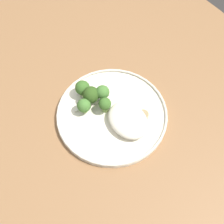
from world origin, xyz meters
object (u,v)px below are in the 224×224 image
at_px(broccoli_floret_left_leaning, 84,106).
at_px(broccoli_floret_front_edge, 83,88).
at_px(seared_scallop_center_golden, 126,125).
at_px(broccoli_floret_beside_noodles, 91,95).
at_px(broccoli_floret_center_pile, 105,104).
at_px(seared_scallop_on_noodles, 135,115).
at_px(broccoli_floret_rear_charred, 103,92).
at_px(dinner_plate, 112,114).
at_px(seared_scallop_tiny_bay, 132,121).
at_px(seared_scallop_left_edge, 143,115).

bearing_deg(broccoli_floret_left_leaning, broccoli_floret_front_edge, -29.99).
bearing_deg(seared_scallop_center_golden, broccoli_floret_beside_noodles, 12.48).
bearing_deg(seared_scallop_center_golden, broccoli_floret_center_pile, 9.50).
distance_m(seared_scallop_on_noodles, broccoli_floret_rear_charred, 0.10).
height_order(dinner_plate, seared_scallop_center_golden, seared_scallop_center_golden).
xyz_separation_m(seared_scallop_center_golden, broccoli_floret_front_edge, (0.15, 0.03, 0.02)).
xyz_separation_m(seared_scallop_tiny_bay, broccoli_floret_rear_charred, (0.10, 0.02, 0.03)).
relative_size(seared_scallop_center_golden, broccoli_floret_center_pile, 0.71).
bearing_deg(seared_scallop_tiny_bay, broccoli_floret_rear_charred, 10.40).
relative_size(dinner_plate, seared_scallop_left_edge, 10.07).
relative_size(dinner_plate, broccoli_floret_beside_noodles, 5.00).
distance_m(broccoli_floret_beside_noodles, broccoli_floret_rear_charred, 0.03).
bearing_deg(broccoli_floret_beside_noodles, seared_scallop_left_edge, -146.67).
relative_size(seared_scallop_tiny_bay, broccoli_floret_beside_noodles, 0.55).
bearing_deg(seared_scallop_tiny_bay, broccoli_floret_left_leaning, 36.77).
distance_m(dinner_plate, broccoli_floret_left_leaning, 0.08).
relative_size(broccoli_floret_beside_noodles, broccoli_floret_center_pile, 1.16).
relative_size(dinner_plate, seared_scallop_center_golden, 8.25).
xyz_separation_m(seared_scallop_left_edge, broccoli_floret_rear_charred, (0.10, 0.05, 0.03)).
bearing_deg(broccoli_floret_front_edge, broccoli_floret_center_pile, -166.92).
bearing_deg(broccoli_floret_front_edge, seared_scallop_left_edge, -151.61).
distance_m(seared_scallop_left_edge, broccoli_floret_beside_noodles, 0.14).
bearing_deg(seared_scallop_center_golden, broccoli_floret_rear_charred, -0.97).
distance_m(broccoli_floret_front_edge, broccoli_floret_rear_charred, 0.06).
relative_size(dinner_plate, seared_scallop_tiny_bay, 9.07).
distance_m(seared_scallop_tiny_bay, broccoli_floret_rear_charred, 0.11).
bearing_deg(broccoli_floret_beside_noodles, seared_scallop_center_golden, -167.52).
xyz_separation_m(dinner_plate, seared_scallop_on_noodles, (-0.04, -0.04, 0.01)).
height_order(seared_scallop_center_golden, broccoli_floret_front_edge, broccoli_floret_front_edge).
xyz_separation_m(seared_scallop_on_noodles, broccoli_floret_front_edge, (0.14, 0.07, 0.02)).
distance_m(dinner_plate, broccoli_floret_front_edge, 0.10).
xyz_separation_m(seared_scallop_tiny_bay, broccoli_floret_front_edge, (0.15, 0.05, 0.02)).
bearing_deg(broccoli_floret_center_pile, seared_scallop_left_edge, -139.67).
bearing_deg(broccoli_floret_beside_noodles, seared_scallop_on_noodles, -148.33).
xyz_separation_m(seared_scallop_on_noodles, broccoli_floret_left_leaning, (0.09, 0.10, 0.02)).
distance_m(seared_scallop_on_noodles, broccoli_floret_beside_noodles, 0.12).
height_order(broccoli_floret_center_pile, broccoli_floret_rear_charred, broccoli_floret_rear_charred).
distance_m(dinner_plate, broccoli_floret_center_pile, 0.04).
height_order(seared_scallop_left_edge, broccoli_floret_center_pile, broccoli_floret_center_pile).
bearing_deg(dinner_plate, seared_scallop_on_noodles, -134.65).
distance_m(seared_scallop_left_edge, broccoli_floret_left_leaning, 0.15).
bearing_deg(seared_scallop_tiny_bay, broccoli_floret_center_pile, 23.96).
height_order(broccoli_floret_left_leaning, broccoli_floret_beside_noodles, broccoli_floret_beside_noodles).
height_order(broccoli_floret_beside_noodles, broccoli_floret_rear_charred, same).
height_order(seared_scallop_on_noodles, broccoli_floret_rear_charred, broccoli_floret_rear_charred).
height_order(seared_scallop_center_golden, broccoli_floret_rear_charred, broccoli_floret_rear_charred).
xyz_separation_m(seared_scallop_left_edge, broccoli_floret_beside_noodles, (0.12, 0.08, 0.02)).
height_order(broccoli_floret_front_edge, broccoli_floret_center_pile, broccoli_floret_front_edge).
distance_m(broccoli_floret_left_leaning, broccoli_floret_rear_charred, 0.06).
xyz_separation_m(dinner_plate, broccoli_floret_center_pile, (0.02, 0.01, 0.03)).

